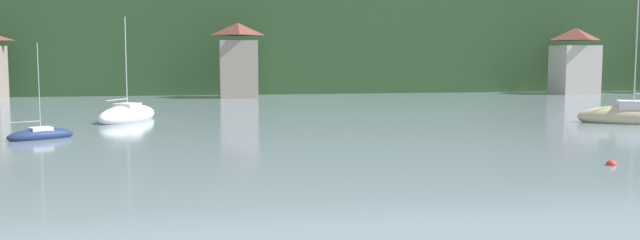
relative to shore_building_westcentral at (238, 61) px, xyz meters
The scene contains 7 objects.
wooded_hillside 37.05m from the shore_building_westcentral, 119.69° to the left, with size 352.00×45.80×39.87m.
shore_building_westcentral is the anchor object (origin of this frame).
shore_building_central 46.85m from the shore_building_westcentral, ahead, with size 5.61×5.14×9.18m.
sailboat_far_4 43.65m from the shore_building_westcentral, 110.56° to the right, with size 4.40×3.52×6.55m.
sailboat_far_5 48.44m from the shore_building_westcentral, 52.51° to the right, with size 8.74×5.97×13.29m.
sailboat_far_7 31.32m from the shore_building_westcentral, 110.54° to the right, with size 5.53×7.52×9.12m.
mooring_buoy_far 59.08m from the shore_building_westcentral, 74.95° to the right, with size 0.53×0.53×0.53m, color red.
Camera 1 is at (-4.97, 22.69, 5.54)m, focal length 38.21 mm.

